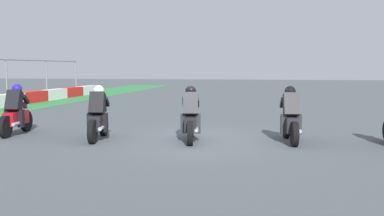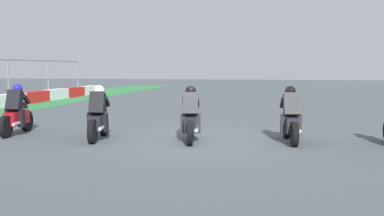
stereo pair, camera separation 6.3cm
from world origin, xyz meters
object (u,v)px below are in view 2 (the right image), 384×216
at_px(rider_lane_d, 98,117).
at_px(rider_lane_b, 290,119).
at_px(rider_lane_e, 17,114).
at_px(rider_lane_c, 191,118).

bearing_deg(rider_lane_d, rider_lane_b, -93.51).
bearing_deg(rider_lane_e, rider_lane_c, -99.63).
xyz_separation_m(rider_lane_b, rider_lane_e, (-0.02, 8.00, 0.00)).
distance_m(rider_lane_b, rider_lane_e, 8.00).
relative_size(rider_lane_c, rider_lane_e, 1.00).
distance_m(rider_lane_c, rider_lane_e, 5.35).
distance_m(rider_lane_d, rider_lane_e, 2.81).
xyz_separation_m(rider_lane_d, rider_lane_e, (0.47, 2.77, 0.00)).
height_order(rider_lane_b, rider_lane_e, same).
bearing_deg(rider_lane_d, rider_lane_c, -94.81).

